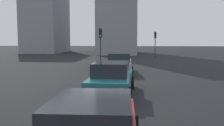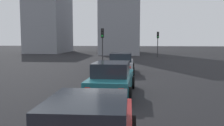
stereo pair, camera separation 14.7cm
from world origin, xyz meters
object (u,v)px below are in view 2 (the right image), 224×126
at_px(car_teal_second, 112,79).
at_px(traffic_light_near_right, 158,39).
at_px(traffic_light_near_left, 102,39).
at_px(car_silver_lead, 121,63).

relative_size(car_teal_second, traffic_light_near_right, 1.29).
bearing_deg(traffic_light_near_left, car_silver_lead, 20.21).
bearing_deg(traffic_light_near_right, traffic_light_near_left, -34.03).
bearing_deg(traffic_light_near_right, car_silver_lead, -19.44).
bearing_deg(traffic_light_near_left, car_teal_second, 7.22).
relative_size(car_teal_second, traffic_light_near_left, 1.29).
relative_size(car_silver_lead, traffic_light_near_right, 1.26).
bearing_deg(car_silver_lead, traffic_light_near_left, 21.79).
xyz_separation_m(car_teal_second, traffic_light_near_left, (12.43, 2.25, 1.86)).
bearing_deg(car_teal_second, traffic_light_near_left, 11.64).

